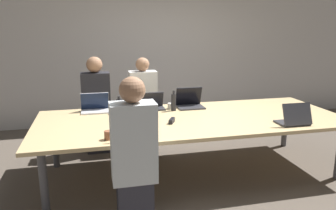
{
  "coord_description": "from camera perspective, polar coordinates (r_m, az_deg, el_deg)",
  "views": [
    {
      "loc": [
        -1.18,
        -3.68,
        1.82
      ],
      "look_at": [
        -0.28,
        0.1,
        0.87
      ],
      "focal_mm": 35.0,
      "sensor_mm": 36.0,
      "label": 1
    }
  ],
  "objects": [
    {
      "name": "curtain_wall",
      "position": [
        6.24,
        -2.47,
        9.79
      ],
      "size": [
        12.0,
        0.06,
        2.8
      ],
      "color": "#BCB7B2",
      "rests_on": "ground_plane"
    },
    {
      "name": "stapler",
      "position": [
        3.79,
        0.68,
        -2.74
      ],
      "size": [
        0.11,
        0.15,
        0.05
      ],
      "rotation": [
        0.0,
        0.0,
        -0.47
      ],
      "color": "black",
      "rests_on": "conference_table"
    },
    {
      "name": "conference_table",
      "position": [
        4.03,
        4.2,
        -2.82
      ],
      "size": [
        3.72,
        1.51,
        0.72
      ],
      "color": "#D6B77F",
      "rests_on": "ground_plane"
    },
    {
      "name": "person_far_left",
      "position": [
        4.84,
        -12.34,
        -0.23
      ],
      "size": [
        0.4,
        0.24,
        1.4
      ],
      "color": "#2D2D38",
      "rests_on": "ground_plane"
    },
    {
      "name": "bottle_far_midleft",
      "position": [
        4.31,
        0.98,
        0.52
      ],
      "size": [
        0.06,
        0.06,
        0.27
      ],
      "color": "black",
      "rests_on": "conference_table"
    },
    {
      "name": "notebook",
      "position": [
        3.73,
        -5.47,
        -3.3
      ],
      "size": [
        0.25,
        0.21,
        0.02
      ],
      "rotation": [
        0.0,
        0.0,
        -0.28
      ],
      "color": "#232328",
      "rests_on": "conference_table"
    },
    {
      "name": "laptop_near_right",
      "position": [
        3.97,
        21.17,
        -2.2
      ],
      "size": [
        0.34,
        0.26,
        0.26
      ],
      "rotation": [
        0.0,
        0.0,
        3.14
      ],
      "color": "#333338",
      "rests_on": "conference_table"
    },
    {
      "name": "laptop_far_left",
      "position": [
        4.38,
        -12.6,
        -0.21
      ],
      "size": [
        0.36,
        0.24,
        0.24
      ],
      "color": "silver",
      "rests_on": "conference_table"
    },
    {
      "name": "laptop_near_left",
      "position": [
        3.25,
        -6.01,
        -4.88
      ],
      "size": [
        0.33,
        0.22,
        0.23
      ],
      "rotation": [
        0.0,
        0.0,
        3.14
      ],
      "color": "#B7B7BC",
      "rests_on": "conference_table"
    },
    {
      "name": "person_far_midleft",
      "position": [
        4.89,
        -4.35,
        -0.04
      ],
      "size": [
        0.4,
        0.24,
        1.37
      ],
      "color": "#2D2D38",
      "rests_on": "ground_plane"
    },
    {
      "name": "laptop_far_midleft",
      "position": [
        4.42,
        -2.77,
        0.18
      ],
      "size": [
        0.32,
        0.22,
        0.22
      ],
      "color": "#333338",
      "rests_on": "conference_table"
    },
    {
      "name": "bottle_far_left",
      "position": [
        4.22,
        -8.5,
        -0.19
      ],
      "size": [
        0.07,
        0.07,
        0.22
      ],
      "color": "black",
      "rests_on": "conference_table"
    },
    {
      "name": "laptop_far_center",
      "position": [
        4.51,
        3.78,
        0.6
      ],
      "size": [
        0.36,
        0.27,
        0.27
      ],
      "color": "#333338",
      "rests_on": "conference_table"
    },
    {
      "name": "person_near_left",
      "position": [
        2.97,
        -5.96,
        -8.83
      ],
      "size": [
        0.4,
        0.24,
        1.4
      ],
      "rotation": [
        0.0,
        0.0,
        3.14
      ],
      "color": "#2D2D38",
      "rests_on": "ground_plane"
    },
    {
      "name": "cup_near_left",
      "position": [
        3.29,
        -10.36,
        -5.2
      ],
      "size": [
        0.08,
        0.08,
        0.09
      ],
      "color": "brown",
      "rests_on": "conference_table"
    },
    {
      "name": "cup_far_midleft",
      "position": [
        4.42,
        0.51,
        -0.16
      ],
      "size": [
        0.09,
        0.09,
        0.08
      ],
      "color": "white",
      "rests_on": "conference_table"
    },
    {
      "name": "ground_plane",
      "position": [
        4.27,
        4.04,
        -11.57
      ],
      "size": [
        24.0,
        24.0,
        0.0
      ],
      "primitive_type": "plane",
      "color": "brown"
    }
  ]
}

